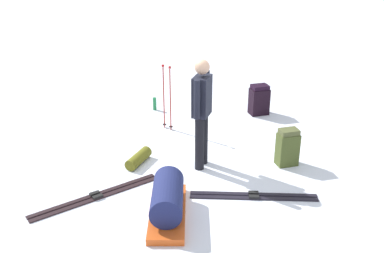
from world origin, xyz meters
TOP-DOWN VIEW (x-y plane):
  - ground_plane at (0.00, 0.00)m, footprint 80.00×80.00m
  - skier_standing at (-0.01, -0.16)m, footprint 0.39×0.46m
  - ski_pair_near at (0.03, 1.56)m, footprint 0.25×1.89m
  - ski_pair_far at (-1.15, -0.26)m, footprint 1.16×1.52m
  - backpack_large_dark at (-0.71, -1.30)m, footprint 0.31×0.37m
  - backpack_bright at (1.14, -2.32)m, footprint 0.36×0.42m
  - ski_poles_planted_near at (1.50, -0.44)m, footprint 0.22×0.12m
  - gear_sled at (-0.88, 0.95)m, footprint 1.28×1.05m
  - sleeping_mat_rolled at (0.58, 0.62)m, footprint 0.46×0.56m
  - thermos_bottle at (2.46, -0.70)m, footprint 0.07×0.07m

SIDE VIEW (x-z plane):
  - ground_plane at x=0.00m, z-range 0.00..0.00m
  - ski_pair_near at x=0.03m, z-range -0.01..0.04m
  - ski_pair_far at x=-1.15m, z-range -0.01..0.04m
  - sleeping_mat_rolled at x=0.58m, z-range 0.00..0.18m
  - thermos_bottle at x=2.46m, z-range 0.00..0.26m
  - gear_sled at x=-0.88m, z-range -0.02..0.47m
  - backpack_large_dark at x=-0.71m, z-range -0.01..0.59m
  - backpack_bright at x=1.14m, z-range -0.01..0.59m
  - ski_poles_planted_near at x=1.50m, z-range 0.07..1.28m
  - skier_standing at x=-0.01m, z-range 0.10..1.80m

